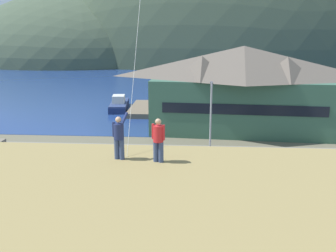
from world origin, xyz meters
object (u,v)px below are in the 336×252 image
object	(u,v)px
parking_light_pole	(211,116)
person_kite_flyer	(119,136)
person_companion	(158,139)
moored_boat_wharfside	(119,104)
parked_car_mid_row_near	(216,192)
parked_car_front_row_silver	(277,166)
parked_car_front_row_red	(59,164)
wharf_dock	(142,109)
parked_car_back_row_right	(104,198)
harbor_lodge	(242,87)
parked_car_lone_by_shed	(314,199)
parked_car_corner_spot	(176,161)

from	to	relation	value
parking_light_pole	person_kite_flyer	distance (m)	19.39
person_kite_flyer	person_companion	size ratio (longest dim) A/B	1.07
moored_boat_wharfside	parked_car_mid_row_near	size ratio (longest dim) A/B	1.80
moored_boat_wharfside	parked_car_front_row_silver	xyz separation A→B (m)	(17.65, -25.83, 0.34)
parked_car_front_row_red	parking_light_pole	distance (m)	13.38
parked_car_mid_row_near	parking_light_pole	size ratio (longest dim) A/B	0.62
wharf_dock	parked_car_front_row_silver	bearing A→B (deg)	-60.30
parked_car_front_row_red	parked_car_back_row_right	distance (m)	7.83
parked_car_mid_row_near	person_companion	bearing A→B (deg)	-106.84
parked_car_front_row_silver	parked_car_back_row_right	distance (m)	14.11
harbor_lodge	parked_car_mid_row_near	size ratio (longest dim) A/B	5.07
parked_car_front_row_red	parked_car_lone_by_shed	xyz separation A→B (m)	(18.47, -5.29, 0.00)
parked_car_lone_by_shed	person_companion	distance (m)	14.33
parked_car_front_row_red	person_companion	world-z (taller)	person_companion
parked_car_mid_row_near	parked_car_back_row_right	bearing A→B (deg)	-168.48
wharf_dock	parked_car_lone_by_shed	xyz separation A→B (m)	(15.20, -30.82, 0.71)
parked_car_front_row_red	parking_light_pole	xyz separation A→B (m)	(12.19, 4.54, 3.10)
parked_car_mid_row_near	parked_car_front_row_silver	bearing A→B (deg)	46.50
moored_boat_wharfside	parked_car_lone_by_shed	size ratio (longest dim) A/B	1.84
parked_car_front_row_red	person_companion	xyz separation A→B (m)	(9.34, -14.25, 6.46)
person_companion	parked_car_front_row_red	bearing A→B (deg)	123.23
person_kite_flyer	wharf_dock	bearing A→B (deg)	96.46
parked_car_corner_spot	parked_car_mid_row_near	bearing A→B (deg)	-63.24
parked_car_front_row_silver	person_kite_flyer	size ratio (longest dim) A/B	2.32
parked_car_front_row_silver	parked_car_lone_by_shed	bearing A→B (deg)	-79.72
parked_car_front_row_silver	parked_car_mid_row_near	xyz separation A→B (m)	(-5.08, -5.35, 0.00)
person_companion	parked_car_corner_spot	bearing A→B (deg)	90.04
wharf_dock	parked_car_back_row_right	distance (m)	31.59
parked_car_lone_by_shed	parked_car_front_row_red	bearing A→B (deg)	164.02
parked_car_mid_row_near	moored_boat_wharfside	bearing A→B (deg)	111.95
parked_car_lone_by_shed	person_kite_flyer	world-z (taller)	person_kite_flyer
harbor_lodge	moored_boat_wharfside	bearing A→B (deg)	145.43
parked_car_front_row_red	parking_light_pole	bearing A→B (deg)	20.44
wharf_dock	parking_light_pole	bearing A→B (deg)	-66.96
parked_car_corner_spot	parking_light_pole	distance (m)	5.30
parking_light_pole	person_companion	bearing A→B (deg)	-98.65
parked_car_mid_row_near	parked_car_corner_spot	bearing A→B (deg)	116.76
wharf_dock	moored_boat_wharfside	distance (m)	3.76
parked_car_mid_row_near	parked_car_corner_spot	xyz separation A→B (m)	(-2.96, 5.86, 0.00)
moored_boat_wharfside	person_companion	world-z (taller)	person_companion
parked_car_corner_spot	person_companion	world-z (taller)	person_companion
parked_car_corner_spot	parking_light_pole	xyz separation A→B (m)	(2.87, 3.21, 3.10)
harbor_lodge	wharf_dock	world-z (taller)	harbor_lodge
parked_car_front_row_silver	parked_car_mid_row_near	world-z (taller)	same
moored_boat_wharfside	parked_car_front_row_red	size ratio (longest dim) A/B	1.82
moored_boat_wharfside	person_kite_flyer	xyz separation A→B (m)	(8.04, -40.69, 6.82)
harbor_lodge	person_companion	bearing A→B (deg)	-103.02
harbor_lodge	wharf_dock	xyz separation A→B (m)	(-12.90, 10.21, -4.83)
parked_car_front_row_silver	parked_car_corner_spot	distance (m)	8.05
harbor_lodge	person_kite_flyer	xyz separation A→B (m)	(-8.43, -29.34, 2.35)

